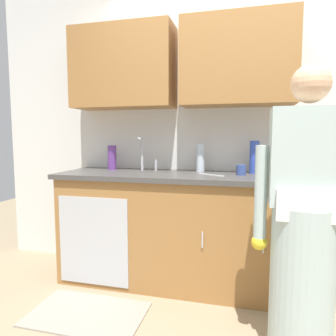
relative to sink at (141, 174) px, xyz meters
The scene contains 12 objects.
kitchen_wall_with_uppers 0.94m from the sink, 22.12° to the left, with size 4.80×0.44×2.70m.
counter_cabinet 0.56m from the sink, ahead, with size 1.90×0.62×0.90m.
countertop 0.30m from the sink, ahead, with size 1.96×0.66×0.04m, color #474442.
sink is the anchor object (origin of this frame).
person_at_sink 1.42m from the sink, 31.98° to the right, with size 0.55×0.34×1.62m.
floor_mat 1.14m from the sink, 105.15° to the right, with size 0.80×0.50×0.01m, color gray.
bottle_water_tall 0.53m from the sink, 18.53° to the left, with size 0.07×0.07×0.24m, color silver.
bottle_soap 1.15m from the sink, ahead, with size 0.07×0.07×0.19m, color #D8D14C.
bottle_water_short 0.97m from the sink, ahead, with size 0.08×0.08×0.27m, color #334CB2.
bottle_dish_liquid 0.40m from the sink, 155.19° to the left, with size 0.08×0.08×0.22m, color #66388C.
cup_by_sink 0.84m from the sink, ahead, with size 0.08×0.08×0.08m, color #33478C.
knife_on_counter 0.61m from the sink, ahead, with size 0.24×0.02×0.01m, color silver.
Camera 1 is at (0.03, -1.79, 1.25)m, focal length 32.95 mm.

